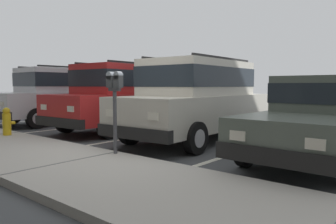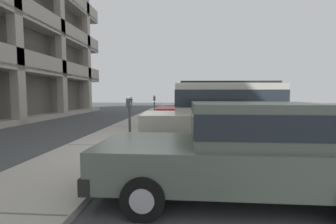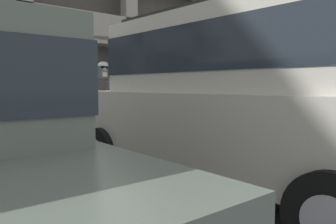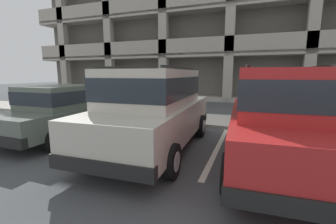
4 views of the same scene
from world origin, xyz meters
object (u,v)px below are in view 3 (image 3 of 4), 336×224
object	(u,v)px
silver_suv	(238,96)
parking_meter_far	(288,89)
parking_meter_near	(108,84)
fire_hydrant	(233,115)

from	to	relation	value
silver_suv	parking_meter_far	size ratio (longest dim) A/B	3.22
silver_suv	parking_meter_near	distance (m)	2.79
parking_meter_near	fire_hydrant	world-z (taller)	parking_meter_near
fire_hydrant	silver_suv	bearing A→B (deg)	-140.18
silver_suv	fire_hydrant	size ratio (longest dim) A/B	6.93
silver_suv	parking_meter_near	bearing A→B (deg)	89.91
parking_meter_far	fire_hydrant	bearing A→B (deg)	173.30
silver_suv	fire_hydrant	bearing A→B (deg)	37.49
silver_suv	fire_hydrant	distance (m)	4.85
silver_suv	parking_meter_far	xyz separation A→B (m)	(5.91, 2.82, 0.02)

